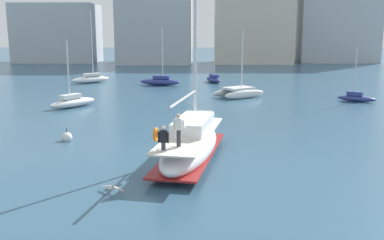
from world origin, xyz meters
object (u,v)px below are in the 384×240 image
(moored_sloop_near, at_px, (91,78))
(moored_sloop_far, at_px, (356,97))
(seagull, at_px, (112,188))
(moored_cutter_left, at_px, (73,102))
(moored_catamaran, at_px, (160,81))
(moored_cutter_right, at_px, (213,79))
(main_sailboat, at_px, (191,143))
(mooring_buoy, at_px, (67,138))
(moored_ketch_distant, at_px, (239,92))

(moored_sloop_near, bearing_deg, moored_sloop_far, -27.33)
(moored_sloop_far, xyz_separation_m, seagull, (-19.11, -26.31, -0.22))
(moored_sloop_near, distance_m, moored_cutter_left, 20.71)
(moored_catamaran, height_order, seagull, moored_catamaran)
(moored_catamaran, distance_m, moored_cutter_right, 8.13)
(moored_cutter_right, distance_m, seagull, 43.98)
(moored_cutter_left, xyz_separation_m, moored_cutter_right, (13.42, 21.68, 0.00))
(main_sailboat, distance_m, mooring_buoy, 9.02)
(moored_sloop_near, height_order, moored_ketch_distant, moored_sloop_near)
(moored_catamaran, xyz_separation_m, moored_ketch_distant, (9.60, -10.79, 0.03))
(moored_cutter_left, relative_size, moored_ketch_distant, 0.88)
(moored_catamaran, bearing_deg, main_sailboat, -81.32)
(moored_catamaran, xyz_separation_m, seagull, (2.08, -39.80, -0.36))
(moored_catamaran, relative_size, moored_ketch_distant, 1.05)
(moored_sloop_near, relative_size, seagull, 8.84)
(moored_catamaran, bearing_deg, seagull, -87.00)
(main_sailboat, distance_m, moored_ketch_distant, 24.24)
(moored_cutter_right, bearing_deg, moored_cutter_left, -121.76)
(moored_sloop_near, distance_m, seagull, 44.06)
(mooring_buoy, bearing_deg, main_sailboat, -26.26)
(moored_ketch_distant, bearing_deg, moored_sloop_near, 145.58)
(moored_cutter_left, distance_m, moored_cutter_right, 25.50)
(moored_sloop_near, relative_size, moored_cutter_right, 1.29)
(moored_cutter_right, distance_m, mooring_buoy, 35.94)
(moored_sloop_near, height_order, moored_cutter_left, moored_sloop_near)
(moored_cutter_left, xyz_separation_m, moored_ketch_distant, (15.88, 7.01, 0.08))
(moored_cutter_right, bearing_deg, main_sailboat, -92.75)
(main_sailboat, relative_size, moored_cutter_right, 1.89)
(moored_sloop_far, relative_size, moored_ketch_distant, 0.77)
(moored_cutter_left, relative_size, mooring_buoy, 6.58)
(moored_catamaran, distance_m, moored_cutter_left, 18.87)
(moored_sloop_far, relative_size, moored_catamaran, 0.74)
(moored_sloop_near, bearing_deg, seagull, -74.18)
(moored_catamaran, xyz_separation_m, moored_cutter_left, (-6.28, -17.80, -0.04))
(moored_catamaran, relative_size, moored_cutter_right, 0.97)
(moored_sloop_near, relative_size, moored_catamaran, 1.33)
(moored_catamaran, distance_m, seagull, 39.86)
(moored_catamaran, xyz_separation_m, moored_cutter_right, (7.14, 3.88, -0.04))
(main_sailboat, xyz_separation_m, moored_cutter_left, (-11.57, 16.84, -0.39))
(moored_cutter_right, bearing_deg, moored_sloop_near, -175.66)
(moored_sloop_far, height_order, seagull, moored_sloop_far)
(seagull, bearing_deg, moored_cutter_right, 83.39)
(moored_cutter_left, bearing_deg, moored_ketch_distant, 23.82)
(moored_cutter_left, bearing_deg, seagull, -69.19)
(moored_sloop_far, distance_m, seagull, 32.52)
(moored_catamaran, xyz_separation_m, mooring_buoy, (-2.77, -30.66, -0.37))
(main_sailboat, relative_size, moored_catamaran, 1.95)
(moored_sloop_near, xyz_separation_m, moored_ketch_distant, (19.52, -13.38, -0.03))
(seagull, bearing_deg, moored_catamaran, 93.00)
(moored_sloop_far, xyz_separation_m, mooring_buoy, (-23.97, -17.17, -0.23))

